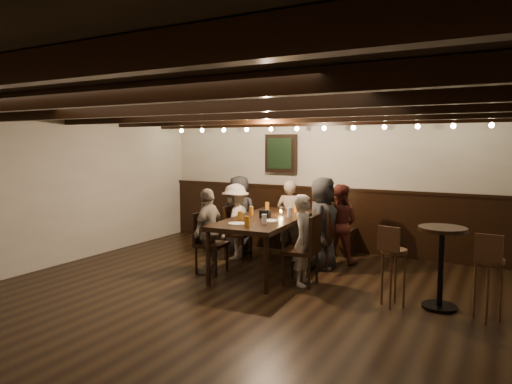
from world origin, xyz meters
The scene contains 27 objects.
room centered at (-0.29, 2.21, 1.07)m, with size 7.00×7.00×7.00m.
dining_table centered at (-0.19, 1.63, 0.75)m, with size 1.16×2.25×0.82m.
chair_left_near centered at (-0.94, 2.02, 0.27)m, with size 0.44×0.44×0.89m.
chair_left_far centered at (-0.87, 1.12, 0.28)m, with size 0.45×0.45×0.91m.
chair_right_near centered at (0.49, 2.14, 0.28)m, with size 0.45×0.45×0.92m.
chair_right_far centered at (0.56, 1.24, 0.30)m, with size 0.48×0.48×0.97m.
person_bench_left centered at (-1.16, 2.45, 0.69)m, with size 0.67×0.44×1.37m, color #232325.
person_bench_centre centered at (-0.28, 2.68, 0.66)m, with size 0.48×0.31×1.31m, color gray.
person_bench_right centered at (0.63, 2.60, 0.64)m, with size 0.62×0.49×1.29m, color #59241E.
person_left_near centered at (-0.98, 2.02, 0.63)m, with size 0.82×0.47×1.27m, color #A29689.
person_left_far centered at (-0.90, 1.12, 0.64)m, with size 0.75×0.31×1.27m, color gray.
person_right_near centered at (0.52, 2.14, 0.71)m, with size 0.70×0.45×1.42m, color #242426.
person_right_far centered at (0.59, 1.24, 0.62)m, with size 0.45×0.30×1.25m, color #A29989.
pint_a centered at (-0.53, 2.31, 0.89)m, with size 0.07×0.07×0.14m, color #BF7219.
pint_b centered at (0.00, 2.30, 0.89)m, with size 0.07×0.07×0.14m, color #BF7219.
pint_c centered at (-0.50, 1.71, 0.89)m, with size 0.07×0.07×0.14m, color #BF7219.
pint_d centered at (0.09, 1.86, 0.89)m, with size 0.07×0.07×0.14m, color silver.
pint_e centered at (-0.37, 1.16, 0.89)m, with size 0.07×0.07×0.14m, color #BF7219.
pint_f centered at (0.05, 1.10, 0.89)m, with size 0.07×0.07×0.14m, color silver.
pint_g centered at (-0.08, 0.84, 0.89)m, with size 0.07×0.07×0.14m, color #BF7219.
plate_near centered at (-0.28, 0.92, 0.82)m, with size 0.24×0.24×0.01m, color white.
plate_far centered at (0.01, 1.35, 0.82)m, with size 0.24×0.24×0.01m, color white.
condiment_caddy centered at (-0.19, 1.58, 0.88)m, with size 0.15×0.10×0.12m, color black.
candle centered at (-0.10, 1.94, 0.84)m, with size 0.05×0.05×0.05m, color beige.
high_top_table centered at (2.35, 1.17, 0.64)m, with size 0.55×0.55×0.97m.
bar_stool_left centered at (1.85, 0.96, 0.37)m, with size 0.33×0.34×0.98m.
bar_stool_right centered at (2.85, 1.01, 0.37)m, with size 0.31×0.32×0.98m.
Camera 1 is at (2.96, -4.43, 1.92)m, focal length 32.00 mm.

